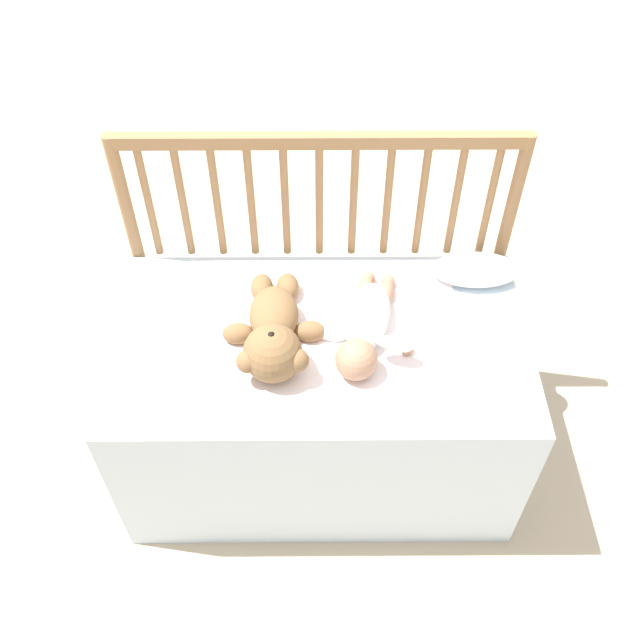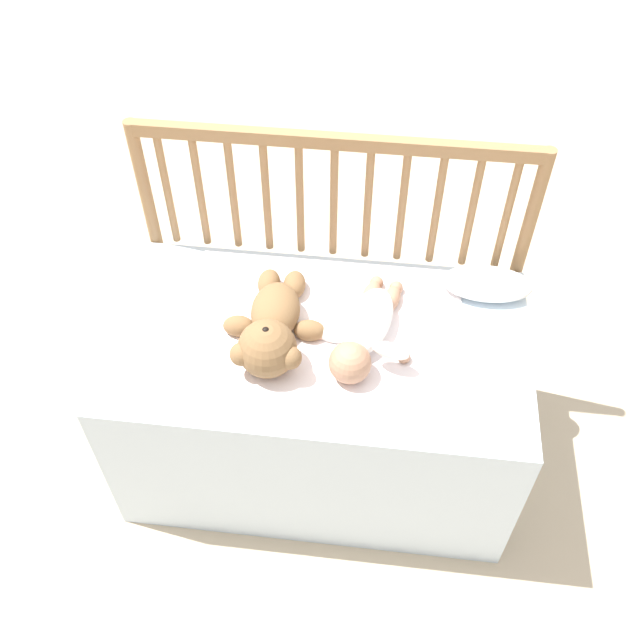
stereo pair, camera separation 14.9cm
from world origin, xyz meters
TOP-DOWN VIEW (x-y plane):
  - ground_plane at (0.00, 0.00)m, footprint 12.00×12.00m
  - crib_mattress at (0.00, 0.00)m, footprint 1.10×0.62m
  - crib_rail at (0.00, 0.33)m, footprint 1.10×0.04m
  - blanket at (-0.00, 0.04)m, footprint 0.74×0.51m
  - teddy_bear at (-0.12, -0.03)m, footprint 0.27×0.39m
  - baby at (0.12, 0.00)m, footprint 0.26×0.39m
  - small_pillow at (0.44, 0.22)m, footprint 0.25×0.13m

SIDE VIEW (x-z plane):
  - ground_plane at x=0.00m, z-range 0.00..0.00m
  - crib_mattress at x=0.00m, z-range 0.00..0.56m
  - blanket at x=0.00m, z-range 0.56..0.56m
  - small_pillow at x=0.44m, z-range 0.56..0.62m
  - baby at x=0.12m, z-range 0.55..0.65m
  - teddy_bear at x=-0.12m, z-range 0.54..0.70m
  - crib_rail at x=0.00m, z-range 0.19..1.15m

